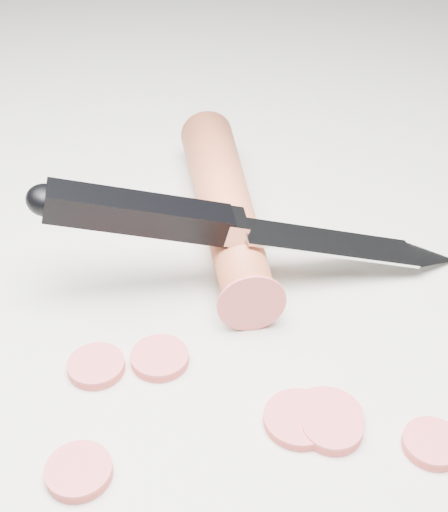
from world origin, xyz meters
name	(u,v)px	position (x,y,z in m)	size (l,w,h in m)	color
ground	(211,338)	(0.00, 0.00, 0.00)	(2.40, 2.40, 0.00)	beige
carrot	(225,205)	(0.05, 0.10, 0.02)	(0.04, 0.04, 0.21)	#D0552F
carrot_slice_0	(79,471)	(-0.09, -0.07, 0.00)	(0.03, 0.03, 0.01)	#D94E4F
carrot_slice_1	(332,428)	(0.03, -0.09, 0.00)	(0.03, 0.03, 0.01)	#D94E4F
carrot_slice_2	(160,358)	(-0.03, -0.01, 0.00)	(0.03, 0.03, 0.01)	#D94E4F
carrot_slice_3	(432,444)	(0.08, -0.11, 0.00)	(0.03, 0.03, 0.01)	#D94E4F
carrot_slice_4	(299,419)	(0.02, -0.07, 0.00)	(0.04, 0.04, 0.01)	#D94E4F
carrot_slice_5	(96,366)	(-0.07, 0.00, 0.00)	(0.03, 0.03, 0.01)	#D94E4F
carrot_slice_6	(327,417)	(0.04, -0.08, 0.00)	(0.04, 0.04, 0.01)	#D94E4F
kitchen_knife	(259,225)	(0.05, 0.04, 0.04)	(0.28, 0.09, 0.08)	silver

